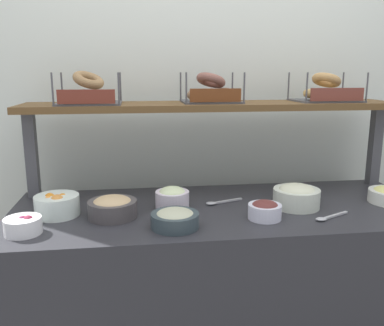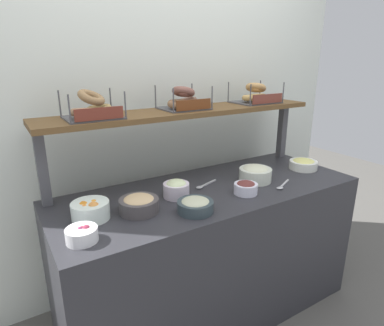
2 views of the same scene
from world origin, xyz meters
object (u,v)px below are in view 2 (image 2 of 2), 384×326
Objects in this scene: bowl_tuna_salad at (195,205)px; bowl_potato_salad at (255,173)px; bagel_basket_everything at (92,109)px; bowl_chocolate_spread at (246,187)px; bowl_fruit_salad at (90,210)px; bowl_hummus at (139,204)px; bagel_basket_sesame at (255,96)px; bowl_egg_salad at (303,164)px; bowl_scallion_spread at (176,188)px; bowl_beet_salad at (82,234)px; serving_spoon_near_plate at (204,185)px; bagel_basket_poppy at (183,101)px; serving_spoon_by_edge at (282,186)px.

bowl_potato_salad reaches higher than bowl_tuna_salad.
bowl_tuna_salad is at bearing -53.32° from bagel_basket_everything.
bowl_chocolate_spread is 0.67× the size of bowl_potato_salad.
bagel_basket_everything reaches higher than bowl_fruit_salad.
bagel_basket_sesame is at bearing 17.92° from bowl_hummus.
bowl_fruit_salad is at bearing -167.28° from bagel_basket_sesame.
bowl_chocolate_spread reaches higher than bowl_tuna_salad.
bowl_fruit_salad is 1.34× the size of bowl_chocolate_spread.
bagel_basket_everything is (-1.32, 0.29, 0.45)m from bowl_egg_salad.
bowl_fruit_salad is (-1.45, 0.03, 0.01)m from bowl_egg_salad.
bowl_hummus is at bearing -165.37° from bowl_scallion_spread.
bowl_fruit_salad is (-0.22, 0.05, 0.00)m from bowl_hummus.
bowl_beet_salad is at bearing -115.00° from bagel_basket_everything.
bowl_chocolate_spread is at bearing -145.94° from bowl_potato_salad.
bagel_basket_sesame is (0.78, 0.27, 0.43)m from bowl_scallion_spread.
bowl_hummus reaches higher than serving_spoon_near_plate.
bowl_tuna_salad is (-0.98, -0.17, -0.00)m from bowl_egg_salad.
serving_spoon_by_edge is at bearing -51.15° from bagel_basket_poppy.
bowl_beet_salad is 0.99× the size of bowl_chocolate_spread.
bowl_potato_salad is at bearing -45.16° from bagel_basket_poppy.
bowl_potato_salad is at bearing 113.06° from serving_spoon_by_edge.
bowl_egg_salad reaches higher than bowl_beet_salad.
bowl_potato_salad is 0.58m from bagel_basket_sesame.
bowl_potato_salad reaches higher than bowl_egg_salad.
bowl_chocolate_spread is 0.75m from bagel_basket_sesame.
serving_spoon_by_edge is (0.61, 0.00, -0.03)m from bowl_tuna_salad.
bowl_egg_salad reaches higher than serving_spoon_by_edge.
serving_spoon_by_edge is (1.07, -0.19, -0.04)m from bowl_fruit_salad.
bowl_tuna_salad is 0.61m from serving_spoon_by_edge.
bagel_basket_everything is 0.92× the size of bagel_basket_sesame.
serving_spoon_by_edge is (0.25, -0.04, -0.03)m from bowl_chocolate_spread.
bowl_hummus is at bearing 170.63° from serving_spoon_by_edge.
bowl_egg_salad is at bearing -1.02° from bowl_fruit_salad.
bagel_basket_sesame is (1.34, 0.46, 0.45)m from bowl_beet_salad.
bowl_tuna_salad is at bearing -92.38° from bowl_scallion_spread.
bowl_beet_salad is 0.20m from bowl_fruit_salad.
bowl_hummus is at bearing -178.47° from bowl_potato_salad.
serving_spoon_near_plate is at bearing 17.50° from bowl_beet_salad.
bagel_basket_everything reaches higher than bowl_scallion_spread.
bagel_basket_sesame is at bearing 19.13° from bowl_beet_salad.
bowl_tuna_salad is (0.55, -0.01, 0.00)m from bowl_beet_salad.
bowl_tuna_salad is 0.50m from bowl_fruit_salad.
bagel_basket_sesame is (0.79, 0.48, 0.44)m from bowl_tuna_salad.
bowl_egg_salad is at bearing -6.42° from serving_spoon_near_plate.
bagel_basket_sesame is (1.03, 0.33, 0.43)m from bowl_hummus.
bagel_basket_poppy reaches higher than bowl_egg_salad.
bagel_basket_everything is (-0.35, 0.25, 0.43)m from bowl_scallion_spread.
bowl_fruit_salad is 1.06× the size of serving_spoon_by_edge.
bagel_basket_poppy is 0.90× the size of bagel_basket_sesame.
bowl_scallion_spread reaches higher than bowl_egg_salad.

